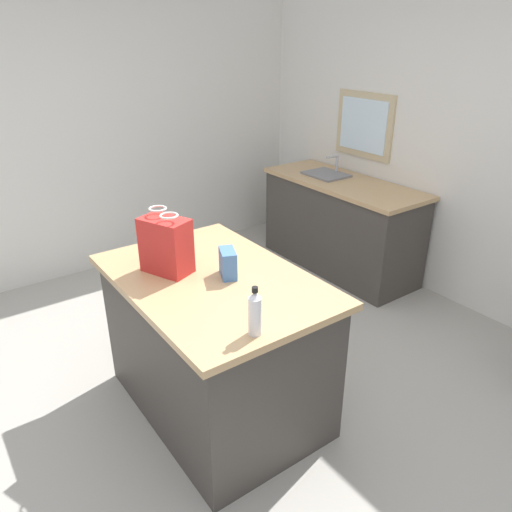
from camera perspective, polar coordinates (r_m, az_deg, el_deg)
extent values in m
plane|color=#ADA89E|center=(3.20, -3.40, -17.84)|extent=(6.13, 6.13, 0.00)
cube|color=silver|center=(4.24, 25.43, 11.74)|extent=(5.11, 0.10, 2.75)
cube|color=#CCB78C|center=(4.89, 12.60, 14.70)|extent=(0.68, 0.04, 0.60)
cube|color=white|center=(4.87, 12.43, 14.69)|extent=(0.56, 0.02, 0.48)
cube|color=silver|center=(4.79, -21.10, 13.74)|extent=(0.10, 4.84, 2.75)
cube|color=#423D38|center=(2.99, -4.74, -10.60)|extent=(1.31, 0.86, 0.87)
cube|color=tan|center=(2.76, -5.07, -2.87)|extent=(1.39, 0.94, 0.04)
cube|color=#423D38|center=(4.84, 9.79, 3.36)|extent=(1.60, 0.60, 0.85)
cube|color=tan|center=(4.70, 10.18, 8.39)|extent=(1.64, 0.64, 0.04)
cube|color=slate|center=(4.87, 8.13, 8.74)|extent=(0.40, 0.32, 0.14)
cylinder|color=#B7B7BC|center=(4.93, 9.44, 10.54)|extent=(0.03, 0.03, 0.18)
cylinder|color=#B7B7BC|center=(4.86, 8.91, 11.41)|extent=(0.02, 0.14, 0.02)
cube|color=red|center=(2.78, -10.47, 1.20)|extent=(0.32, 0.26, 0.32)
torus|color=white|center=(2.77, -11.41, 5.45)|extent=(0.13, 0.13, 0.01)
torus|color=white|center=(2.65, -10.14, 4.67)|extent=(0.13, 0.13, 0.01)
cube|color=#4775B7|center=(2.72, -3.30, -0.86)|extent=(0.17, 0.13, 0.16)
cylinder|color=white|center=(2.20, -0.13, -7.04)|extent=(0.06, 0.06, 0.19)
cone|color=white|center=(2.15, -0.13, -4.59)|extent=(0.06, 0.06, 0.03)
cylinder|color=black|center=(2.13, -0.13, -3.94)|extent=(0.03, 0.03, 0.02)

